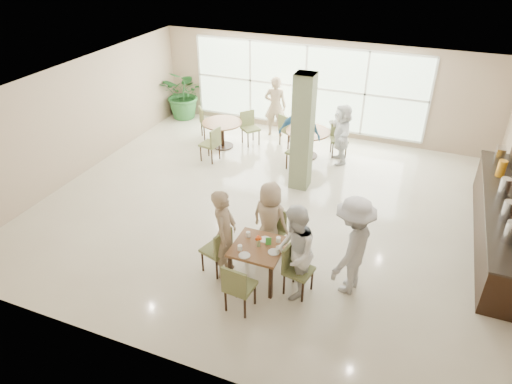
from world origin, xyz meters
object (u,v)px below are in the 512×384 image
at_px(teen_far, 270,220).
at_px(adult_standing, 275,107).
at_px(teen_right, 294,252).
at_px(round_table_right, 308,136).
at_px(buffet_counter, 498,218).
at_px(potted_plant, 185,94).
at_px(round_table_left, 222,128).
at_px(main_table, 258,251).
at_px(adult_b, 341,134).
at_px(adult_a, 299,135).
at_px(teen_left, 225,234).
at_px(teen_standing, 352,246).

height_order(teen_far, adult_standing, adult_standing).
bearing_deg(teen_far, teen_right, 143.13).
xyz_separation_m(round_table_right, teen_far, (0.53, -4.39, 0.19)).
bearing_deg(buffet_counter, potted_plant, 158.45).
xyz_separation_m(teen_right, adult_standing, (-2.59, 6.29, 0.03)).
bearing_deg(adult_standing, round_table_left, 38.90).
height_order(main_table, adult_b, adult_b).
bearing_deg(adult_a, buffet_counter, -17.53).
distance_m(main_table, round_table_right, 5.22).
bearing_deg(potted_plant, teen_left, -55.42).
xyz_separation_m(buffet_counter, adult_standing, (-5.91, 3.35, 0.35)).
distance_m(round_table_right, teen_right, 5.43).
height_order(main_table, teen_far, teen_far).
distance_m(potted_plant, adult_a, 4.92).
xyz_separation_m(teen_standing, adult_a, (-2.17, 4.02, 0.01)).
relative_size(buffet_counter, adult_a, 2.50).
distance_m(teen_far, adult_a, 3.65).
bearing_deg(teen_standing, round_table_left, -122.05).
relative_size(buffet_counter, potted_plant, 2.90).
distance_m(round_table_right, teen_standing, 5.28).
relative_size(main_table, teen_standing, 0.48).
xyz_separation_m(main_table, teen_far, (-0.08, 0.79, 0.13)).
bearing_deg(teen_right, teen_left, -107.59).
height_order(teen_standing, adult_a, adult_a).
xyz_separation_m(teen_far, adult_a, (-0.55, 3.61, 0.16)).
height_order(round_table_left, adult_a, adult_a).
bearing_deg(round_table_left, main_table, -58.21).
bearing_deg(teen_standing, teen_far, -91.82).
bearing_deg(adult_b, adult_standing, -137.00).
relative_size(round_table_right, teen_far, 0.76).
bearing_deg(potted_plant, teen_far, -48.41).
bearing_deg(potted_plant, round_table_right, -15.67).
distance_m(main_table, potted_plant, 8.22).
distance_m(teen_far, adult_standing, 5.72).
bearing_deg(adult_a, teen_right, -72.83).
bearing_deg(teen_left, main_table, -97.38).
relative_size(teen_right, teen_standing, 0.94).
relative_size(round_table_left, round_table_right, 0.94).
bearing_deg(adult_b, teen_right, -18.36).
bearing_deg(teen_standing, teen_right, -49.85).
distance_m(main_table, adult_b, 5.21).
xyz_separation_m(round_table_left, teen_standing, (4.57, -4.51, 0.35)).
bearing_deg(teen_right, buffet_counter, 115.96).
bearing_deg(teen_left, teen_far, -44.39).
bearing_deg(round_table_right, teen_standing, -65.85).
bearing_deg(teen_standing, adult_a, -139.08).
bearing_deg(main_table, teen_far, 95.68).
relative_size(round_table_left, adult_a, 0.60).
distance_m(round_table_left, teen_standing, 6.43).
xyz_separation_m(main_table, adult_a, (-0.62, 4.40, 0.29)).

